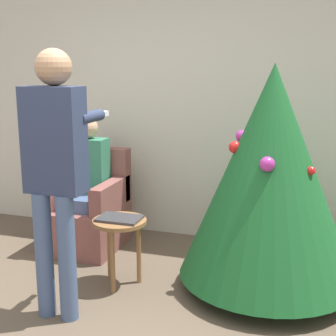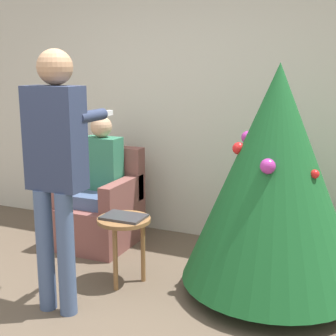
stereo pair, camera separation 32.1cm
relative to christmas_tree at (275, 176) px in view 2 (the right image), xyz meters
name	(u,v)px [view 2 (the right image)]	position (x,y,z in m)	size (l,w,h in m)	color
wall_back	(189,101)	(-1.04, 0.97, 0.44)	(8.00, 0.06, 2.70)	beige
christmas_tree	(275,176)	(0.00, 0.00, 0.00)	(1.33, 1.33, 1.71)	brown
armchair	(101,210)	(-1.71, 0.37, -0.58)	(0.65, 0.72, 0.91)	brown
person_seated	(99,176)	(-1.71, 0.35, -0.24)	(0.36, 0.46, 1.23)	#475B84
person_standing	(56,159)	(-1.30, -0.81, 0.17)	(0.41, 0.57, 1.79)	#475B84
side_stool	(124,229)	(-1.09, -0.29, -0.47)	(0.42, 0.42, 0.53)	olive
laptop	(124,217)	(-1.09, -0.29, -0.37)	(0.33, 0.23, 0.02)	#38383D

